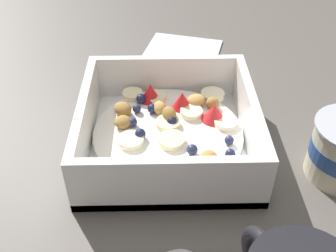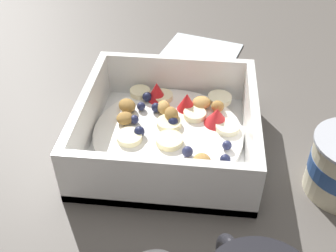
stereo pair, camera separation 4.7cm
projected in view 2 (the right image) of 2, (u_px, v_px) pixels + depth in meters
name	position (u px, v px, depth m)	size (l,w,h in m)	color
ground_plane	(184.00, 140.00, 0.50)	(2.40, 2.40, 0.00)	#56514C
fruit_bowl	(169.00, 131.00, 0.48)	(0.20, 0.20, 0.07)	white
folded_napkin	(199.00, 54.00, 0.66)	(0.12, 0.12, 0.01)	silver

